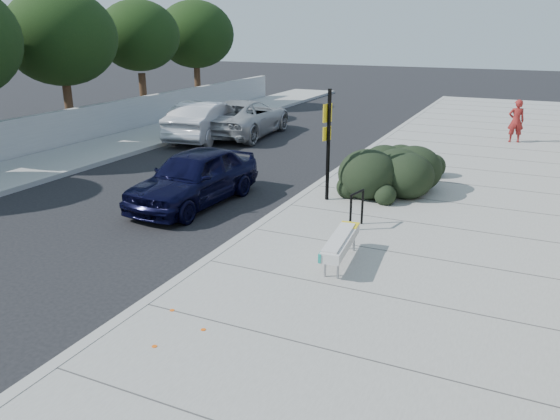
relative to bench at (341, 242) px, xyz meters
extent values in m
plane|color=black|center=(-2.50, -1.00, -0.60)|extent=(120.00, 120.00, 0.00)
cube|color=gray|center=(3.10, 4.00, -0.52)|extent=(11.20, 50.00, 0.15)
cube|color=gray|center=(-12.00, 4.00, -0.52)|extent=(3.00, 50.00, 0.15)
cube|color=#9E9E99|center=(-2.50, 4.00, -0.51)|extent=(0.22, 50.00, 0.17)
cube|color=#9E9E99|center=(-10.50, 4.00, -0.51)|extent=(0.22, 50.00, 0.17)
cube|color=#9E9E99|center=(-13.70, 4.00, 0.15)|extent=(0.30, 40.00, 1.50)
cylinder|color=#332114|center=(-15.00, 8.00, 0.60)|extent=(0.36, 0.36, 2.40)
ellipsoid|color=black|center=(-15.00, 8.00, 3.60)|extent=(4.60, 4.60, 3.91)
cylinder|color=#332114|center=(-15.00, 13.00, 0.60)|extent=(0.36, 0.36, 2.40)
ellipsoid|color=black|center=(-15.00, 13.00, 3.60)|extent=(4.00, 4.00, 3.40)
cylinder|color=#332114|center=(-15.00, 18.00, 0.60)|extent=(0.36, 0.36, 2.40)
ellipsoid|color=black|center=(-15.00, 18.00, 3.60)|extent=(4.40, 4.40, 3.74)
cylinder|color=gray|center=(-0.05, -0.72, -0.27)|extent=(0.04, 0.04, 0.35)
cylinder|color=gray|center=(0.19, -0.69, -0.27)|extent=(0.04, 0.04, 0.35)
cylinder|color=gray|center=(-0.19, 0.69, -0.27)|extent=(0.04, 0.04, 0.35)
cylinder|color=gray|center=(0.06, 0.72, -0.27)|extent=(0.04, 0.04, 0.35)
cylinder|color=gray|center=(-0.12, -0.01, -0.12)|extent=(0.17, 1.41, 0.03)
cylinder|color=gray|center=(0.13, 0.01, -0.12)|extent=(0.17, 1.41, 0.03)
cube|color=#B2B2B2|center=(0.00, 0.00, 0.01)|extent=(0.55, 1.88, 0.19)
cube|color=yellow|center=(-0.07, 0.73, 0.11)|extent=(0.41, 0.41, 0.02)
cube|color=teal|center=(-0.09, -0.85, 0.01)|extent=(0.07, 0.22, 0.18)
cylinder|color=black|center=(-0.39, 1.85, -0.02)|extent=(0.06, 0.06, 0.84)
cylinder|color=black|center=(-0.27, 2.38, -0.02)|extent=(0.06, 0.06, 0.84)
cylinder|color=black|center=(-0.33, 2.12, 0.40)|extent=(0.17, 0.54, 0.06)
cube|color=black|center=(-1.70, 3.85, 1.04)|extent=(0.09, 0.09, 2.97)
cube|color=yellow|center=(-1.75, 3.87, 1.89)|extent=(0.13, 0.33, 0.48)
cube|color=yellow|center=(-1.75, 3.87, 1.36)|extent=(0.13, 0.31, 0.37)
ellipsoid|color=black|center=(-0.36, 6.00, 0.29)|extent=(2.03, 3.94, 1.46)
imported|color=black|center=(-5.00, 2.41, 0.16)|extent=(2.00, 4.52, 1.51)
imported|color=silver|center=(-9.55, 10.27, 0.22)|extent=(2.36, 5.16, 1.64)
imported|color=#A6A8AC|center=(-8.50, 11.75, 0.19)|extent=(3.06, 5.87, 1.58)
imported|color=maroon|center=(2.50, 14.39, 0.41)|extent=(0.71, 0.56, 1.72)
camera|label=1|loc=(3.11, -9.53, 4.02)|focal=35.00mm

